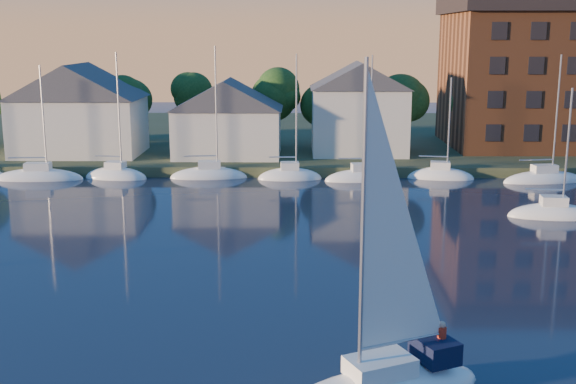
{
  "coord_description": "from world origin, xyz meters",
  "views": [
    {
      "loc": [
        1.3,
        -18.78,
        13.62
      ],
      "look_at": [
        0.8,
        22.0,
        4.7
      ],
      "focal_mm": 45.0,
      "sensor_mm": 36.0,
      "label": 1
    }
  ],
  "objects_px": {
    "hero_sailboat": "(383,383)",
    "clubhouse_east": "(359,107)",
    "clubhouse_centre": "(228,117)",
    "clubhouse_west": "(79,108)",
    "drifting_sailboat_right": "(553,216)"
  },
  "relations": [
    {
      "from": "hero_sailboat",
      "to": "clubhouse_east",
      "type": "bearing_deg",
      "value": -118.61
    },
    {
      "from": "clubhouse_centre",
      "to": "hero_sailboat",
      "type": "distance_m",
      "value": 51.65
    },
    {
      "from": "clubhouse_west",
      "to": "drifting_sailboat_right",
      "type": "relative_size",
      "value": 1.25
    },
    {
      "from": "drifting_sailboat_right",
      "to": "hero_sailboat",
      "type": "bearing_deg",
      "value": -114.76
    },
    {
      "from": "drifting_sailboat_right",
      "to": "clubhouse_centre",
      "type": "bearing_deg",
      "value": 145.59
    },
    {
      "from": "hero_sailboat",
      "to": "drifting_sailboat_right",
      "type": "bearing_deg",
      "value": -144.93
    },
    {
      "from": "hero_sailboat",
      "to": "clubhouse_centre",
      "type": "bearing_deg",
      "value": -103.0
    },
    {
      "from": "clubhouse_west",
      "to": "clubhouse_east",
      "type": "relative_size",
      "value": 1.3
    },
    {
      "from": "clubhouse_centre",
      "to": "clubhouse_east",
      "type": "relative_size",
      "value": 1.1
    },
    {
      "from": "clubhouse_east",
      "to": "hero_sailboat",
      "type": "xyz_separation_m",
      "value": [
        -3.38,
        -52.34,
        -5.41
      ]
    },
    {
      "from": "clubhouse_east",
      "to": "clubhouse_centre",
      "type": "bearing_deg",
      "value": -171.87
    },
    {
      "from": "clubhouse_centre",
      "to": "hero_sailboat",
      "type": "relative_size",
      "value": 0.83
    },
    {
      "from": "drifting_sailboat_right",
      "to": "clubhouse_east",
      "type": "bearing_deg",
      "value": 123.15
    },
    {
      "from": "clubhouse_east",
      "to": "drifting_sailboat_right",
      "type": "bearing_deg",
      "value": -62.1
    },
    {
      "from": "hero_sailboat",
      "to": "drifting_sailboat_right",
      "type": "distance_m",
      "value": 32.44
    }
  ]
}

